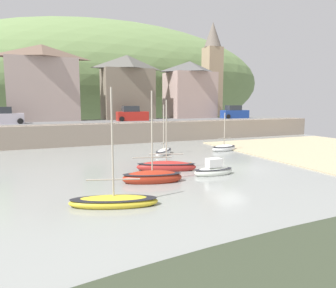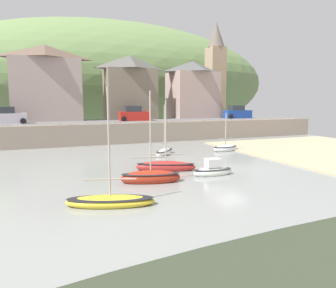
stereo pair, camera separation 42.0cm
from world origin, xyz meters
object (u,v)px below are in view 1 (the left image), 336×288
(dinghy_open_wooden, at_px, (166,166))
(parked_car_near_slipway, at_px, (4,117))
(waterfront_building_centre, at_px, (127,87))
(waterfront_building_left, at_px, (43,83))
(sailboat_nearest_shore, at_px, (152,177))
(waterfront_building_right, at_px, (190,89))
(sailboat_blue_trim, at_px, (164,152))
(church_with_spire, at_px, (212,68))
(sailboat_white_hull, at_px, (214,170))
(parked_car_end_of_row, at_px, (234,113))
(parked_car_by_wall, at_px, (132,115))
(sailboat_tall_mast, at_px, (224,148))
(motorboat_with_cabin, at_px, (114,201))
(mooring_buoy, at_px, (190,165))

(dinghy_open_wooden, height_order, parked_car_near_slipway, dinghy_open_wooden)
(waterfront_building_centre, bearing_deg, waterfront_building_left, -180.00)
(waterfront_building_centre, xyz_separation_m, sailboat_nearest_shore, (-6.19, -27.04, -6.72))
(waterfront_building_right, xyz_separation_m, sailboat_blue_trim, (-11.75, -17.90, -6.57))
(church_with_spire, xyz_separation_m, sailboat_white_hull, (-18.16, -30.82, -10.34))
(sailboat_nearest_shore, distance_m, dinghy_open_wooden, 3.49)
(waterfront_building_centre, bearing_deg, parked_car_end_of_row, -16.23)
(waterfront_building_left, relative_size, waterfront_building_centre, 1.08)
(waterfront_building_left, bearing_deg, parked_car_by_wall, -22.96)
(waterfront_building_left, distance_m, sailboat_nearest_shore, 28.42)
(waterfront_building_centre, bearing_deg, parked_car_by_wall, -99.24)
(waterfront_building_right, distance_m, sailboat_white_hull, 29.98)
(waterfront_building_right, xyz_separation_m, dinghy_open_wooden, (-14.15, -24.27, -6.53))
(waterfront_building_centre, height_order, dinghy_open_wooden, waterfront_building_centre)
(waterfront_building_right, height_order, sailboat_nearest_shore, waterfront_building_right)
(sailboat_nearest_shore, height_order, sailboat_white_hull, sailboat_nearest_shore)
(waterfront_building_right, relative_size, parked_car_near_slipway, 2.09)
(parked_car_near_slipway, xyz_separation_m, parked_car_end_of_row, (31.34, 0.00, 0.00))
(waterfront_building_left, height_order, sailboat_blue_trim, waterfront_building_left)
(waterfront_building_right, relative_size, sailboat_white_hull, 3.01)
(waterfront_building_centre, bearing_deg, waterfront_building_right, 0.00)
(waterfront_building_centre, height_order, church_with_spire, church_with_spire)
(sailboat_white_hull, height_order, parked_car_end_of_row, parked_car_end_of_row)
(waterfront_building_left, xyz_separation_m, sailboat_white_hull, (9.71, -26.82, -7.07))
(sailboat_tall_mast, xyz_separation_m, motorboat_with_cabin, (-14.33, -12.43, -0.03))
(sailboat_blue_trim, height_order, parked_car_end_of_row, sailboat_blue_trim)
(sailboat_nearest_shore, height_order, sailboat_tall_mast, sailboat_nearest_shore)
(waterfront_building_left, bearing_deg, church_with_spire, 8.17)
(sailboat_tall_mast, bearing_deg, waterfront_building_right, 64.41)
(church_with_spire, relative_size, parked_car_end_of_row, 3.82)
(waterfront_building_centre, relative_size, sailboat_nearest_shore, 1.56)
(motorboat_with_cabin, bearing_deg, parked_car_by_wall, 89.65)
(waterfront_building_right, height_order, mooring_buoy, waterfront_building_right)
(sailboat_blue_trim, relative_size, parked_car_by_wall, 1.16)
(sailboat_nearest_shore, bearing_deg, dinghy_open_wooden, 66.75)
(waterfront_building_left, relative_size, sailboat_tall_mast, 2.46)
(motorboat_with_cabin, bearing_deg, waterfront_building_left, 111.76)
(sailboat_white_hull, height_order, parked_car_near_slipway, parked_car_near_slipway)
(waterfront_building_left, distance_m, parked_car_by_wall, 12.27)
(sailboat_white_hull, xyz_separation_m, mooring_buoy, (-0.33, 2.83, -0.17))
(sailboat_blue_trim, distance_m, motorboat_with_cabin, 14.79)
(motorboat_with_cabin, distance_m, parked_car_by_wall, 27.57)
(dinghy_open_wooden, xyz_separation_m, motorboat_with_cabin, (-5.36, -6.22, -0.06))
(sailboat_blue_trim, height_order, motorboat_with_cabin, motorboat_with_cabin)
(parked_car_end_of_row, distance_m, mooring_buoy, 26.32)
(sailboat_white_hull, bearing_deg, motorboat_with_cabin, -152.33)
(dinghy_open_wooden, relative_size, parked_car_end_of_row, 1.26)
(sailboat_blue_trim, bearing_deg, waterfront_building_right, 9.16)
(parked_car_by_wall, bearing_deg, dinghy_open_wooden, -97.04)
(parked_car_by_wall, bearing_deg, church_with_spire, 28.80)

